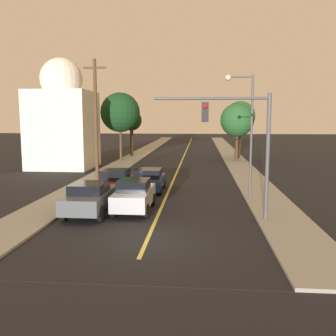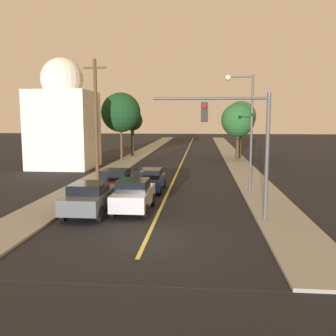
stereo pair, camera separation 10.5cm
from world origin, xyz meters
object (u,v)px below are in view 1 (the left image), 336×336
Objects in this scene: car_outer_lane_front at (90,198)px; tree_right_near at (237,120)px; car_outer_lane_second at (116,181)px; tree_left_far at (131,121)px; tree_right_far at (240,116)px; car_near_lane_front at (134,195)px; utility_pole_left at (96,120)px; streetlamp_right at (245,119)px; domed_building_left at (63,119)px; car_near_lane_second at (148,180)px; tree_left_near at (120,112)px; traffic_signal_mast at (240,133)px.

tree_right_near is at bearing 68.20° from car_outer_lane_front.
tree_right_near reaches higher than car_outer_lane_second.
tree_left_far is (-3.00, 27.68, 3.55)m from car_outer_lane_front.
tree_right_far is (9.97, 26.37, 4.10)m from car_outer_lane_front.
car_near_lane_front is at bearing -66.89° from car_outer_lane_second.
tree_right_far is (7.90, 25.57, 4.10)m from car_near_lane_front.
utility_pole_left is 1.55× the size of tree_left_far.
utility_pole_left is (-1.91, 8.15, 3.79)m from car_outer_lane_front.
streetlamp_right is 0.69× the size of domed_building_left.
car_near_lane_second is (0.00, 5.33, -0.10)m from car_near_lane_front.
car_near_lane_second is at bearing -26.90° from utility_pole_left.
tree_right_far is (12.98, -1.30, 0.56)m from tree_left_far.
utility_pole_left is (-9.97, 3.42, -0.07)m from streetlamp_right.
tree_right_near is (11.28, 15.27, -0.12)m from utility_pole_left.
tree_right_far reaches higher than tree_right_near.
streetlamp_right is (5.98, -1.40, 3.95)m from car_near_lane_second.
tree_left_near reaches higher than tree_left_far.
tree_left_far is at bearing 174.26° from tree_right_far.
streetlamp_right is at bearing -94.03° from tree_right_near.
car_outer_lane_front is (-2.07, -6.13, 0.09)m from car_near_lane_second.
tree_left_near reaches higher than tree_right_far.
tree_left_near is at bearing 114.38° from traffic_signal_mast.
car_near_lane_front is 5.33m from car_near_lane_second.
tree_right_far reaches higher than tree_left_far.
traffic_signal_mast is (7.20, -6.21, 3.34)m from car_outer_lane_second.
tree_left_near is at bearing 51.39° from domed_building_left.
streetlamp_right reaches higher than car_outer_lane_second.
tree_left_far is 11.59m from domed_building_left.
car_near_lane_front reaches higher than car_outer_lane_second.
tree_right_near is (12.64, 0.86, -0.84)m from tree_left_near.
utility_pole_left is at bearing -123.11° from tree_right_far.
utility_pole_left is 1.39× the size of tree_right_near.
domed_building_left is at bearing 141.84° from streetlamp_right.
car_outer_lane_second is at bearing 173.54° from streetlamp_right.
car_outer_lane_second is (-2.07, 4.84, -0.10)m from car_near_lane_front.
tree_left_near reaches higher than car_outer_lane_second.
tree_right_far is (13.25, 3.82, -0.41)m from tree_left_near.
tree_right_near is at bearing -101.55° from tree_right_far.
traffic_signal_mast is 0.56× the size of domed_building_left.
utility_pole_left is at bearing -84.60° from tree_left_near.
streetlamp_right is at bearing -38.16° from domed_building_left.
car_outer_lane_second is 5.01m from utility_pole_left.
streetlamp_right reaches higher than tree_right_far.
car_near_lane_front is 1.03× the size of car_near_lane_second.
car_near_lane_second is 0.53× the size of tree_left_near.
car_outer_lane_front is 0.49× the size of utility_pole_left.
car_near_lane_second is at bearing 90.00° from car_near_lane_front.
utility_pole_left is 0.84× the size of domed_building_left.
streetlamp_right is 10.54m from utility_pole_left.
domed_building_left reaches higher than car_near_lane_second.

